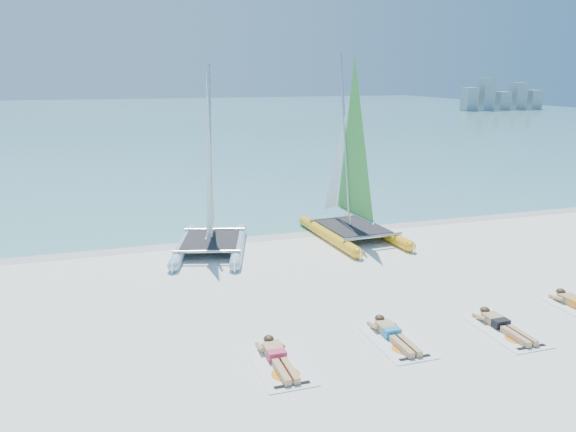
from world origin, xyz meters
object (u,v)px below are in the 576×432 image
object	(u,v)px
catamaran_yellow	(348,178)
sunbather_c	(502,324)
catamaran_blue	(210,195)
sunbather_b	(393,333)
towel_c	(507,332)
towel_a	(280,366)
towel_b	(397,342)
sunbather_a	(277,356)

from	to	relation	value
catamaran_yellow	sunbather_c	world-z (taller)	catamaran_yellow
catamaran_blue	catamaran_yellow	distance (m)	4.96
sunbather_b	towel_c	distance (m)	2.62
sunbather_b	towel_a	bearing A→B (deg)	-171.50
sunbather_c	towel_c	bearing A→B (deg)	-90.00
sunbather_b	sunbather_c	bearing A→B (deg)	-7.82
catamaran_yellow	towel_c	distance (m)	8.60
catamaran_blue	sunbather_c	bearing A→B (deg)	-40.39
towel_b	towel_c	size ratio (longest dim) A/B	1.00
sunbather_c	catamaran_yellow	bearing A→B (deg)	91.53
towel_a	sunbather_b	xyz separation A→B (m)	(2.68, 0.40, 0.11)
towel_b	sunbather_c	size ratio (longest dim) A/B	1.07
catamaran_yellow	sunbather_b	distance (m)	8.38
towel_a	towel_b	size ratio (longest dim) A/B	1.00
towel_b	towel_c	bearing A→B (deg)	-7.82
towel_b	towel_c	world-z (taller)	same
catamaran_blue	towel_b	world-z (taller)	catamaran_blue
sunbather_a	sunbather_c	xyz separation A→B (m)	(5.24, -0.14, 0.00)
sunbather_c	towel_a	bearing A→B (deg)	-179.46
towel_a	sunbather_a	distance (m)	0.22
catamaran_yellow	towel_a	world-z (taller)	catamaran_yellow
towel_c	catamaran_yellow	bearing A→B (deg)	91.50
towel_c	sunbather_c	bearing A→B (deg)	90.00
towel_a	catamaran_blue	bearing A→B (deg)	89.43
catamaran_blue	towel_b	xyz separation A→B (m)	(2.60, -7.66, -1.81)
sunbather_a	sunbather_b	world-z (taller)	same
towel_b	catamaran_yellow	bearing A→B (deg)	73.69
towel_c	towel_a	bearing A→B (deg)	178.44
sunbather_b	sunbather_a	bearing A→B (deg)	-175.55
towel_a	sunbather_b	distance (m)	2.71
catamaran_blue	catamaran_yellow	world-z (taller)	catamaran_yellow
sunbather_b	towel_c	world-z (taller)	sunbather_b
catamaran_yellow	sunbather_c	xyz separation A→B (m)	(0.22, -8.16, -1.93)
catamaran_yellow	sunbather_a	size ratio (longest dim) A/B	3.77
towel_c	sunbather_c	size ratio (longest dim) A/B	1.07
catamaran_blue	sunbather_c	distance (m)	9.52
towel_a	towel_c	world-z (taller)	same
towel_a	towel_c	bearing A→B (deg)	-1.56
towel_c	sunbather_c	distance (m)	0.22
towel_a	sunbather_a	world-z (taller)	sunbather_a
catamaran_yellow	sunbather_a	distance (m)	9.66
catamaran_blue	sunbather_a	distance (m)	7.86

